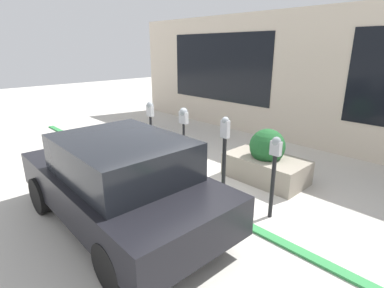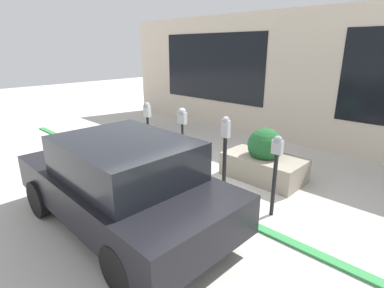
% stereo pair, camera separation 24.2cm
% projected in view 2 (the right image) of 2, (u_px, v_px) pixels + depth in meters
% --- Properties ---
extents(ground_plane, '(40.00, 40.00, 0.00)m').
position_uv_depth(ground_plane, '(188.00, 193.00, 5.82)').
color(ground_plane, beige).
extents(curb_strip, '(14.22, 0.16, 0.04)m').
position_uv_depth(curb_strip, '(185.00, 194.00, 5.76)').
color(curb_strip, '#338C47').
rests_on(curb_strip, ground_plane).
extents(building_facade, '(14.22, 0.17, 3.72)m').
position_uv_depth(building_facade, '(300.00, 79.00, 8.31)').
color(building_facade, beige).
rests_on(building_facade, ground_plane).
extents(parking_meter_nearest, '(0.17, 0.14, 1.40)m').
position_uv_depth(parking_meter_nearest, '(276.00, 162.00, 4.79)').
color(parking_meter_nearest, black).
rests_on(parking_meter_nearest, ground_plane).
extents(parking_meter_second, '(0.15, 0.13, 1.57)m').
position_uv_depth(parking_meter_second, '(225.00, 147.00, 5.36)').
color(parking_meter_second, black).
rests_on(parking_meter_second, ground_plane).
extents(parking_meter_middle, '(0.20, 0.17, 1.55)m').
position_uv_depth(parking_meter_middle, '(182.00, 124.00, 6.10)').
color(parking_meter_middle, black).
rests_on(parking_meter_middle, ground_plane).
extents(parking_meter_fourth, '(0.18, 0.15, 1.54)m').
position_uv_depth(parking_meter_fourth, '(148.00, 121.00, 6.82)').
color(parking_meter_fourth, black).
rests_on(parking_meter_fourth, ground_plane).
extents(planter_box, '(1.66, 0.96, 1.12)m').
position_uv_depth(planter_box, '(264.00, 160.00, 6.38)').
color(planter_box, gray).
rests_on(planter_box, ground_plane).
extents(parked_car_front, '(3.90, 1.88, 1.44)m').
position_uv_depth(parked_car_front, '(123.00, 181.00, 4.60)').
color(parked_car_front, black).
rests_on(parked_car_front, ground_plane).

